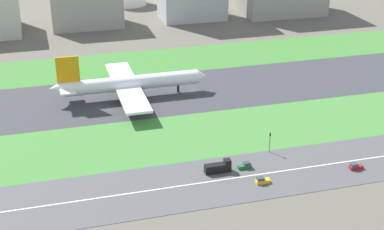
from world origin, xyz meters
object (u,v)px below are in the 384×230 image
object	(u,v)px
car_2	(262,181)
hangar_building	(86,3)
car_0	(356,167)
traffic_light	(270,141)
car_1	(245,166)
truck_1	(218,167)
airliner	(128,83)

from	to	relation	value
car_2	hangar_building	distance (m)	195.08
car_0	traffic_light	size ratio (longest dim) A/B	0.61
car_0	car_2	size ratio (longest dim) A/B	1.00
car_1	car_2	bearing A→B (deg)	-79.67
car_0	truck_1	world-z (taller)	truck_1
car_1	car_0	world-z (taller)	same
car_2	hangar_building	bearing A→B (deg)	-80.50
airliner	car_0	distance (m)	98.35
truck_1	hangar_building	bearing A→B (deg)	96.70
car_1	car_0	distance (m)	35.18
truck_1	car_2	world-z (taller)	truck_1
car_0	traffic_light	distance (m)	28.69
truck_1	hangar_building	size ratio (longest dim) A/B	0.21
car_1	truck_1	distance (m)	8.97
car_2	hangar_building	xyz separation A→B (m)	(-32.13, 192.00, 12.67)
car_1	car_2	xyz separation A→B (m)	(1.82, -10.00, 0.00)
car_1	car_2	world-z (taller)	same
airliner	hangar_building	bearing A→B (deg)	92.19
car_0	car_2	distance (m)	31.91
car_0	traffic_light	world-z (taller)	traffic_light
car_1	car_2	size ratio (longest dim) A/B	1.00
traffic_light	hangar_building	bearing A→B (deg)	103.56
car_1	traffic_light	size ratio (longest dim) A/B	0.61
car_1	airliner	bearing A→B (deg)	110.88
airliner	traffic_light	size ratio (longest dim) A/B	9.03
traffic_light	hangar_building	distance (m)	179.23
truck_1	traffic_light	bearing A→B (deg)	21.23
airliner	car_2	bearing A→B (deg)	-70.41
traffic_light	hangar_building	world-z (taller)	hangar_building
airliner	truck_1	world-z (taller)	airliner
traffic_light	truck_1	bearing A→B (deg)	-158.77
car_0	car_2	xyz separation A→B (m)	(-31.91, 0.00, 0.00)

